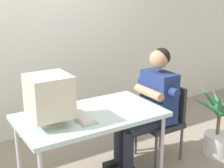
% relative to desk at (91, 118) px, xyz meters
% --- Properties ---
extents(wall_back, '(8.00, 0.10, 3.00)m').
position_rel_desk_xyz_m(wall_back, '(0.30, 1.40, 0.81)').
color(wall_back, silver).
rests_on(wall_back, ground_plane).
extents(desk, '(1.35, 0.76, 0.74)m').
position_rel_desk_xyz_m(desk, '(0.00, 0.00, 0.00)').
color(desk, '#B7B7BC').
rests_on(desk, ground_plane).
extents(crt_monitor, '(0.36, 0.34, 0.44)m').
position_rel_desk_xyz_m(crt_monitor, '(-0.40, -0.03, 0.30)').
color(crt_monitor, beige).
rests_on(crt_monitor, desk).
extents(keyboard, '(0.15, 0.41, 0.03)m').
position_rel_desk_xyz_m(keyboard, '(-0.12, -0.04, 0.06)').
color(keyboard, beige).
rests_on(keyboard, desk).
extents(office_chair, '(0.42, 0.42, 0.83)m').
position_rel_desk_xyz_m(office_chair, '(0.94, 0.04, -0.22)').
color(office_chair, '#4C4C51').
rests_on(office_chair, ground_plane).
extents(person_seated, '(0.74, 0.60, 1.26)m').
position_rel_desk_xyz_m(person_seated, '(0.75, 0.04, -0.00)').
color(person_seated, navy).
rests_on(person_seated, ground_plane).
extents(potted_plant, '(0.64, 0.58, 0.86)m').
position_rel_desk_xyz_m(potted_plant, '(1.49, -0.27, -0.32)').
color(potted_plant, silver).
rests_on(potted_plant, ground_plane).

